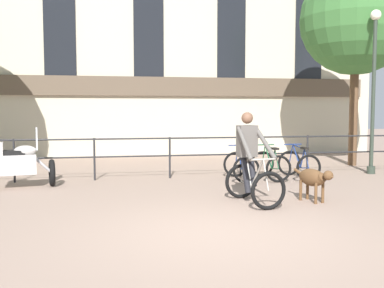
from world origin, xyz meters
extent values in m
plane|color=gray|center=(0.00, 0.00, 0.00)|extent=(60.00, 60.00, 0.00)
cylinder|color=#232326|center=(-3.75, 5.20, 0.53)|extent=(0.05, 0.05, 1.05)
cylinder|color=#232326|center=(-1.88, 5.20, 0.53)|extent=(0.05, 0.05, 1.05)
cylinder|color=#232326|center=(0.00, 5.20, 0.53)|extent=(0.05, 0.05, 1.05)
cylinder|color=#232326|center=(1.88, 5.20, 0.53)|extent=(0.05, 0.05, 1.05)
cylinder|color=#232326|center=(3.75, 5.20, 0.53)|extent=(0.05, 0.05, 1.05)
cylinder|color=#232326|center=(5.62, 5.20, 0.53)|extent=(0.05, 0.05, 1.05)
cylinder|color=#232326|center=(0.00, 5.20, 1.02)|extent=(15.00, 0.04, 0.04)
cylinder|color=#232326|center=(0.00, 5.20, 0.58)|extent=(15.00, 0.04, 0.04)
cube|color=#BCB299|center=(0.00, 11.00, 5.26)|extent=(18.00, 0.60, 10.52)
cube|color=brown|center=(0.00, 10.64, 2.60)|extent=(17.10, 0.12, 0.70)
cube|color=black|center=(3.15, 10.67, 5.79)|extent=(1.10, 0.06, 5.89)
cube|color=black|center=(6.30, 10.67, 5.79)|extent=(1.10, 0.06, 5.89)
torus|color=black|center=(1.18, 1.27, 0.34)|extent=(0.68, 0.17, 0.68)
torus|color=black|center=(1.02, 2.36, 0.34)|extent=(0.68, 0.17, 0.68)
cylinder|color=#9E998E|center=(1.12, 1.70, 0.58)|extent=(0.11, 0.49, 0.60)
cylinder|color=#9E998E|center=(1.07, 2.02, 0.54)|extent=(0.07, 0.23, 0.52)
cylinder|color=#9E998E|center=(1.10, 1.79, 0.83)|extent=(0.13, 0.66, 0.10)
cylinder|color=#9E998E|center=(1.05, 2.14, 0.31)|extent=(0.09, 0.44, 0.08)
cylinder|color=#9E998E|center=(1.04, 2.24, 0.57)|extent=(0.06, 0.27, 0.47)
cylinder|color=#9E998E|center=(1.16, 1.37, 0.60)|extent=(0.06, 0.23, 0.54)
cylinder|color=#9E998E|center=(1.15, 1.47, 0.87)|extent=(0.48, 0.10, 0.03)
cube|color=black|center=(1.05, 2.12, 0.82)|extent=(0.15, 0.25, 0.05)
cube|color=#56514C|center=(1.05, 2.12, 1.15)|extent=(0.39, 0.27, 0.60)
sphere|color=brown|center=(1.05, 2.12, 1.59)|extent=(0.22, 0.22, 0.22)
cylinder|color=#56514C|center=(0.89, 1.76, 1.14)|extent=(0.12, 0.72, 0.60)
cylinder|color=#56514C|center=(1.31, 1.82, 1.14)|extent=(0.24, 0.71, 0.60)
cylinder|color=black|center=(1.00, 2.01, 0.52)|extent=(0.18, 0.32, 0.69)
cylinder|color=black|center=(1.14, 2.03, 0.58)|extent=(0.12, 0.31, 0.58)
ellipsoid|color=brown|center=(2.24, 1.80, 0.46)|extent=(0.47, 0.67, 0.33)
cylinder|color=brown|center=(2.33, 1.57, 0.49)|extent=(0.23, 0.23, 0.19)
sphere|color=brown|center=(2.38, 1.42, 0.55)|extent=(0.18, 0.18, 0.18)
cone|color=brown|center=(2.41, 1.35, 0.54)|extent=(0.13, 0.13, 0.10)
cylinder|color=brown|center=(2.12, 2.15, 0.53)|extent=(0.12, 0.21, 0.12)
cylinder|color=brown|center=(2.22, 1.59, 0.20)|extent=(0.06, 0.06, 0.40)
cylinder|color=brown|center=(2.39, 1.65, 0.20)|extent=(0.06, 0.06, 0.40)
cylinder|color=brown|center=(2.09, 1.95, 0.20)|extent=(0.06, 0.06, 0.40)
cylinder|color=brown|center=(2.26, 2.02, 0.20)|extent=(0.06, 0.06, 0.40)
torus|color=black|center=(-2.81, 4.52, 0.31)|extent=(0.23, 0.63, 0.62)
cube|color=#B7B2AD|center=(-3.54, 4.39, 0.53)|extent=(0.88, 0.54, 0.44)
ellipsoid|color=#B7B2AD|center=(-3.36, 4.42, 0.83)|extent=(0.53, 0.40, 0.24)
cube|color=black|center=(-3.64, 4.37, 0.80)|extent=(0.60, 0.39, 0.10)
cylinder|color=#B2B2B7|center=(-3.00, 4.48, 0.49)|extent=(0.42, 0.13, 0.41)
cube|color=silver|center=(-3.12, 4.46, 1.10)|extent=(0.11, 0.44, 0.50)
torus|color=black|center=(1.71, 5.07, 0.33)|extent=(0.66, 0.09, 0.66)
torus|color=black|center=(1.66, 4.03, 0.33)|extent=(0.66, 0.09, 0.66)
cylinder|color=navy|center=(1.69, 4.67, 0.56)|extent=(0.06, 0.47, 0.58)
cylinder|color=navy|center=(1.67, 4.35, 0.53)|extent=(0.04, 0.22, 0.51)
cylinder|color=navy|center=(1.68, 4.57, 0.81)|extent=(0.06, 0.63, 0.10)
cylinder|color=navy|center=(1.67, 4.24, 0.31)|extent=(0.05, 0.42, 0.07)
cylinder|color=navy|center=(1.66, 4.14, 0.55)|extent=(0.03, 0.25, 0.46)
cylinder|color=navy|center=(1.70, 4.98, 0.59)|extent=(0.04, 0.21, 0.52)
cylinder|color=navy|center=(1.70, 4.89, 0.84)|extent=(0.48, 0.05, 0.03)
cube|color=black|center=(1.67, 4.26, 0.80)|extent=(0.13, 0.25, 0.05)
torus|color=black|center=(2.43, 5.07, 0.33)|extent=(0.66, 0.08, 0.66)
torus|color=black|center=(2.46, 4.03, 0.33)|extent=(0.66, 0.08, 0.66)
cylinder|color=#194C2D|center=(2.44, 4.67, 0.56)|extent=(0.05, 0.47, 0.58)
cylinder|color=#194C2D|center=(2.45, 4.35, 0.53)|extent=(0.04, 0.22, 0.51)
cylinder|color=#194C2D|center=(2.45, 4.57, 0.81)|extent=(0.05, 0.63, 0.10)
cylinder|color=#194C2D|center=(2.46, 4.24, 0.31)|extent=(0.04, 0.42, 0.07)
cylinder|color=#194C2D|center=(2.46, 4.14, 0.55)|extent=(0.03, 0.25, 0.46)
cylinder|color=#194C2D|center=(2.43, 4.98, 0.59)|extent=(0.03, 0.21, 0.52)
cylinder|color=#194C2D|center=(2.44, 4.89, 0.84)|extent=(0.48, 0.04, 0.03)
cube|color=black|center=(2.46, 4.26, 0.80)|extent=(0.13, 0.24, 0.05)
torus|color=black|center=(3.18, 5.07, 0.33)|extent=(0.66, 0.09, 0.66)
torus|color=black|center=(3.24, 4.03, 0.33)|extent=(0.66, 0.09, 0.66)
cylinder|color=navy|center=(3.20, 4.67, 0.56)|extent=(0.06, 0.47, 0.58)
cylinder|color=navy|center=(3.22, 4.35, 0.53)|extent=(0.04, 0.22, 0.51)
cylinder|color=navy|center=(3.21, 4.57, 0.81)|extent=(0.06, 0.63, 0.10)
cylinder|color=navy|center=(3.23, 4.24, 0.31)|extent=(0.05, 0.42, 0.07)
cylinder|color=navy|center=(3.23, 4.14, 0.55)|extent=(0.04, 0.25, 0.46)
cylinder|color=navy|center=(3.19, 4.98, 0.59)|extent=(0.04, 0.21, 0.52)
cylinder|color=navy|center=(3.19, 4.89, 0.84)|extent=(0.48, 0.05, 0.03)
cube|color=black|center=(3.22, 4.26, 0.80)|extent=(0.13, 0.25, 0.05)
cylinder|color=#2D382D|center=(5.50, 4.95, 0.10)|extent=(0.22, 0.22, 0.20)
cylinder|color=#2D382D|center=(5.50, 4.95, 2.07)|extent=(0.10, 0.10, 4.14)
sphere|color=silver|center=(5.50, 4.95, 4.25)|extent=(0.28, 0.28, 0.28)
cylinder|color=brown|center=(5.99, 6.73, 1.79)|extent=(0.26, 0.26, 3.57)
sphere|color=#386B33|center=(5.99, 6.73, 4.51)|extent=(3.41, 3.41, 3.41)
camera|label=1|loc=(-1.58, -6.05, 1.76)|focal=42.00mm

